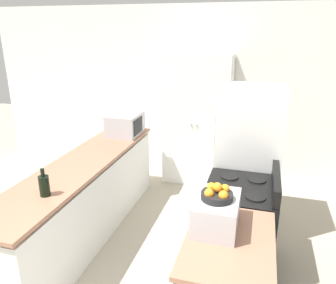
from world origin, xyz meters
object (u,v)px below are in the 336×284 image
object	(u,v)px
microwave	(125,124)
fruit_bowl	(217,194)
pantry_cabinet	(197,120)
stove	(238,228)
refrigerator	(248,161)
wine_bottle	(44,185)
toaster_oven	(216,213)

from	to	relation	value
microwave	fruit_bowl	distance (m)	2.39
pantry_cabinet	stove	size ratio (longest dim) A/B	1.83
stove	refrigerator	size ratio (longest dim) A/B	0.63
pantry_cabinet	wine_bottle	world-z (taller)	pantry_cabinet
stove	wine_bottle	bearing A→B (deg)	-158.43
refrigerator	pantry_cabinet	bearing A→B (deg)	125.58
stove	fruit_bowl	bearing A→B (deg)	-100.99
pantry_cabinet	fruit_bowl	size ratio (longest dim) A/B	8.63
pantry_cabinet	stove	bearing A→B (deg)	-67.30
pantry_cabinet	microwave	size ratio (longest dim) A/B	4.04
wine_bottle	refrigerator	bearing A→B (deg)	40.76
microwave	wine_bottle	bearing A→B (deg)	-89.37
refrigerator	fruit_bowl	world-z (taller)	refrigerator
toaster_oven	microwave	bearing A→B (deg)	128.93
stove	toaster_oven	xyz separation A→B (m)	(-0.14, -0.70, 0.55)
refrigerator	fruit_bowl	size ratio (longest dim) A/B	7.50
stove	microwave	bearing A→B (deg)	144.84
microwave	pantry_cabinet	bearing A→B (deg)	41.54
pantry_cabinet	fruit_bowl	bearing A→B (deg)	-75.90
fruit_bowl	stove	bearing A→B (deg)	79.01
wine_bottle	microwave	bearing A→B (deg)	90.63
refrigerator	fruit_bowl	distance (m)	1.52
microwave	fruit_bowl	world-z (taller)	fruit_bowl
refrigerator	wine_bottle	bearing A→B (deg)	-139.24
pantry_cabinet	microwave	bearing A→B (deg)	-138.46
stove	wine_bottle	world-z (taller)	wine_bottle
refrigerator	microwave	distance (m)	1.71
pantry_cabinet	fruit_bowl	world-z (taller)	pantry_cabinet
fruit_bowl	refrigerator	bearing A→B (deg)	84.08
wine_bottle	fruit_bowl	distance (m)	1.49
microwave	toaster_oven	size ratio (longest dim) A/B	1.11
microwave	fruit_bowl	size ratio (longest dim) A/B	2.14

